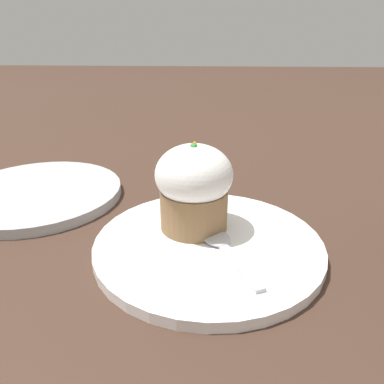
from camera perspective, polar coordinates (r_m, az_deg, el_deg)
The scene contains 5 objects.
ground_plane at distance 0.41m, azimuth 2.19°, elevation -8.78°, with size 4.00×4.00×0.00m, color #3D281E.
dessert_plate at distance 0.40m, azimuth 2.20°, elevation -8.08°, with size 0.24×0.24×0.01m.
carrot_cake at distance 0.40m, azimuth 0.00°, elevation 0.78°, with size 0.08×0.08×0.10m.
spoon at distance 0.39m, azimuth 4.44°, elevation -8.11°, with size 0.11×0.06×0.01m.
side_plate at distance 0.56m, azimuth -22.68°, elevation -0.19°, with size 0.23×0.23×0.01m.
Camera 1 is at (-0.34, -0.00, 0.22)m, focal length 35.00 mm.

